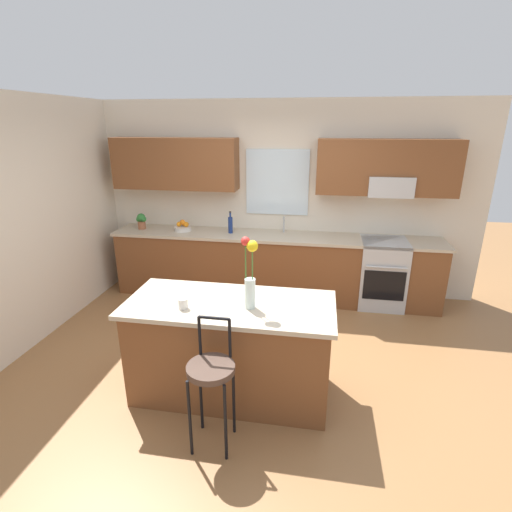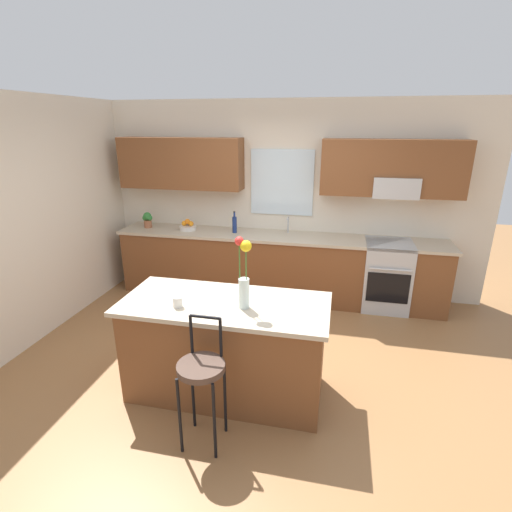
# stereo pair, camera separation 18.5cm
# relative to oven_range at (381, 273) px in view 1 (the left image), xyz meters

# --- Properties ---
(ground_plane) EXTENTS (14.00, 14.00, 0.00)m
(ground_plane) POSITION_rel_oven_range_xyz_m (-1.48, -1.68, -0.46)
(ground_plane) COLOR olive
(wall_left) EXTENTS (0.12, 4.60, 2.70)m
(wall_left) POSITION_rel_oven_range_xyz_m (-4.04, -1.38, 0.89)
(wall_left) COLOR beige
(wall_left) RESTS_ON ground
(back_wall_assembly) EXTENTS (5.60, 0.50, 2.70)m
(back_wall_assembly) POSITION_rel_oven_range_xyz_m (-1.45, 0.31, 1.05)
(back_wall_assembly) COLOR beige
(back_wall_assembly) RESTS_ON ground
(counter_run) EXTENTS (4.56, 0.64, 0.92)m
(counter_run) POSITION_rel_oven_range_xyz_m (-1.48, 0.02, 0.01)
(counter_run) COLOR brown
(counter_run) RESTS_ON ground
(sink_faucet) EXTENTS (0.02, 0.13, 0.23)m
(sink_faucet) POSITION_rel_oven_range_xyz_m (-1.36, 0.17, 0.60)
(sink_faucet) COLOR #B7BABC
(sink_faucet) RESTS_ON counter_run
(oven_range) EXTENTS (0.60, 0.64, 0.92)m
(oven_range) POSITION_rel_oven_range_xyz_m (0.00, 0.00, 0.00)
(oven_range) COLOR #B7BABC
(oven_range) RESTS_ON ground
(kitchen_island) EXTENTS (1.81, 0.81, 0.92)m
(kitchen_island) POSITION_rel_oven_range_xyz_m (-1.60, -2.15, 0.00)
(kitchen_island) COLOR brown
(kitchen_island) RESTS_ON ground
(bar_stool_near) EXTENTS (0.36, 0.36, 1.04)m
(bar_stool_near) POSITION_rel_oven_range_xyz_m (-1.60, -2.77, 0.18)
(bar_stool_near) COLOR black
(bar_stool_near) RESTS_ON ground
(flower_vase) EXTENTS (0.14, 0.10, 0.62)m
(flower_vase) POSITION_rel_oven_range_xyz_m (-1.40, -2.21, 0.75)
(flower_vase) COLOR silver
(flower_vase) RESTS_ON kitchen_island
(mug_ceramic) EXTENTS (0.08, 0.08, 0.09)m
(mug_ceramic) POSITION_rel_oven_range_xyz_m (-1.95, -2.32, 0.51)
(mug_ceramic) COLOR silver
(mug_ceramic) RESTS_ON kitchen_island
(fruit_bowl_oranges) EXTENTS (0.24, 0.24, 0.16)m
(fruit_bowl_oranges) POSITION_rel_oven_range_xyz_m (-2.80, 0.03, 0.51)
(fruit_bowl_oranges) COLOR silver
(fruit_bowl_oranges) RESTS_ON counter_run
(bottle_olive_oil) EXTENTS (0.06, 0.06, 0.31)m
(bottle_olive_oil) POSITION_rel_oven_range_xyz_m (-2.10, 0.02, 0.58)
(bottle_olive_oil) COLOR navy
(bottle_olive_oil) RESTS_ON counter_run
(potted_plant_small) EXTENTS (0.16, 0.12, 0.23)m
(potted_plant_small) POSITION_rel_oven_range_xyz_m (-3.43, 0.02, 0.59)
(potted_plant_small) COLOR #9E5B3D
(potted_plant_small) RESTS_ON counter_run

